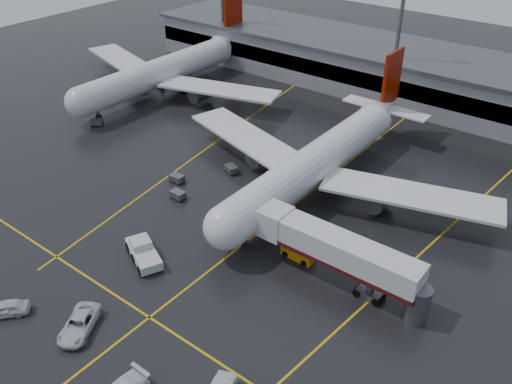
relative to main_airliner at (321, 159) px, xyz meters
The scene contains 19 objects.
ground 10.57m from the main_airliner, 90.00° to the right, with size 220.00×220.00×0.00m, color black.
apron_line_centre 10.57m from the main_airliner, 90.00° to the right, with size 0.25×90.00×0.02m, color gold.
apron_line_stop 31.98m from the main_airliner, 90.00° to the right, with size 60.00×0.25×0.02m, color gold.
apron_line_left 20.44m from the main_airliner, behind, with size 0.25×70.00×0.02m, color gold.
apron_line_right 18.49m from the main_airliner, ahead, with size 0.25×70.00×0.02m, color gold.
terminal 38.23m from the main_airliner, 90.00° to the left, with size 122.00×19.00×8.60m.
light_mast_mid 34.26m from the main_airliner, 98.80° to the left, with size 3.00×1.20×25.45m.
main_airliner is the anchor object (origin of this frame).
second_airliner 43.68m from the main_airliner, 164.05° to the left, with size 48.80×45.60×14.10m.
jet_bridge 19.68m from the main_airliner, 52.90° to the right, with size 19.90×3.40×6.05m.
pushback_tractor 26.95m from the main_airliner, 105.96° to the right, with size 6.76×4.93×2.24m.
belt_loader 16.59m from the main_airliner, 66.21° to the right, with size 3.91×1.90×2.45m.
service_van_a 37.30m from the main_airliner, 96.28° to the right, with size 2.61×5.66×1.57m, color silver.
service_van_d 41.86m from the main_airliner, 106.21° to the right, with size 1.80×4.47×1.52m, color silver.
baggage_cart_a 19.80m from the main_airliner, 132.46° to the right, with size 2.03×1.34×1.12m.
baggage_cart_b 20.19m from the main_airliner, 145.04° to the right, with size 2.05×1.38×1.12m.
baggage_cart_c 13.29m from the main_airliner, 158.37° to the right, with size 2.34×1.94×1.12m.
baggage_cart_d 47.23m from the main_airliner, behind, with size 2.09×1.44×1.12m.
baggage_cart_e 40.88m from the main_airliner, behind, with size 2.38×2.24×1.12m.
Camera 1 is at (31.72, -45.68, 39.05)m, focal length 37.42 mm.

